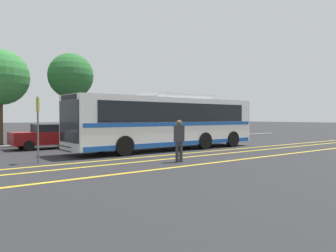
{
  "coord_description": "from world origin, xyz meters",
  "views": [
    {
      "loc": [
        -10.85,
        -15.24,
        1.89
      ],
      "look_at": [
        0.77,
        -0.04,
        1.38
      ],
      "focal_mm": 35.0,
      "sensor_mm": 36.0,
      "label": 1
    }
  ],
  "objects_px": {
    "transit_bus": "(168,121)",
    "tree_0": "(71,76)",
    "bus_stop_sign": "(38,122)",
    "tree_1": "(0,77)",
    "pedestrian_0": "(179,138)",
    "parked_car_1": "(48,136)"
  },
  "relations": [
    {
      "from": "transit_bus",
      "to": "parked_car_1",
      "type": "distance_m",
      "value": 7.37
    },
    {
      "from": "bus_stop_sign",
      "to": "tree_1",
      "type": "distance_m",
      "value": 11.48
    },
    {
      "from": "tree_0",
      "to": "pedestrian_0",
      "type": "bearing_deg",
      "value": -91.95
    },
    {
      "from": "tree_1",
      "to": "parked_car_1",
      "type": "bearing_deg",
      "value": -71.37
    },
    {
      "from": "bus_stop_sign",
      "to": "transit_bus",
      "type": "bearing_deg",
      "value": -82.14
    },
    {
      "from": "pedestrian_0",
      "to": "tree_1",
      "type": "xyz_separation_m",
      "value": [
        -4.2,
        14.36,
        3.64
      ]
    },
    {
      "from": "pedestrian_0",
      "to": "tree_1",
      "type": "distance_m",
      "value": 15.4
    },
    {
      "from": "tree_0",
      "to": "transit_bus",
      "type": "bearing_deg",
      "value": -74.81
    },
    {
      "from": "transit_bus",
      "to": "tree_0",
      "type": "relative_size",
      "value": 1.83
    },
    {
      "from": "bus_stop_sign",
      "to": "tree_1",
      "type": "xyz_separation_m",
      "value": [
        0.63,
        11.08,
        2.94
      ]
    },
    {
      "from": "parked_car_1",
      "to": "tree_1",
      "type": "height_order",
      "value": "tree_1"
    },
    {
      "from": "parked_car_1",
      "to": "tree_0",
      "type": "height_order",
      "value": "tree_0"
    },
    {
      "from": "transit_bus",
      "to": "tree_0",
      "type": "xyz_separation_m",
      "value": [
        -2.42,
        8.93,
        3.3
      ]
    },
    {
      "from": "transit_bus",
      "to": "pedestrian_0",
      "type": "distance_m",
      "value": 5.41
    },
    {
      "from": "transit_bus",
      "to": "tree_0",
      "type": "distance_m",
      "value": 9.82
    },
    {
      "from": "bus_stop_sign",
      "to": "tree_0",
      "type": "height_order",
      "value": "tree_0"
    },
    {
      "from": "transit_bus",
      "to": "tree_0",
      "type": "bearing_deg",
      "value": 13.9
    },
    {
      "from": "bus_stop_sign",
      "to": "tree_1",
      "type": "height_order",
      "value": "tree_1"
    },
    {
      "from": "pedestrian_0",
      "to": "tree_0",
      "type": "height_order",
      "value": "tree_0"
    },
    {
      "from": "transit_bus",
      "to": "bus_stop_sign",
      "type": "relative_size",
      "value": 4.49
    },
    {
      "from": "parked_car_1",
      "to": "pedestrian_0",
      "type": "height_order",
      "value": "pedestrian_0"
    },
    {
      "from": "bus_stop_sign",
      "to": "parked_car_1",
      "type": "bearing_deg",
      "value": -21.74
    }
  ]
}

